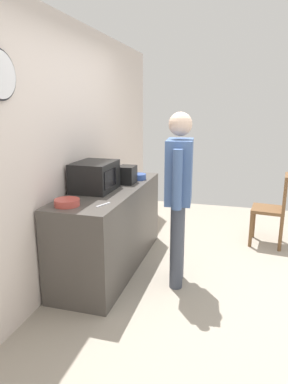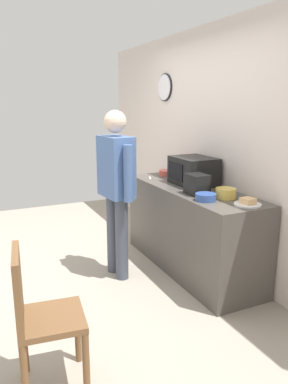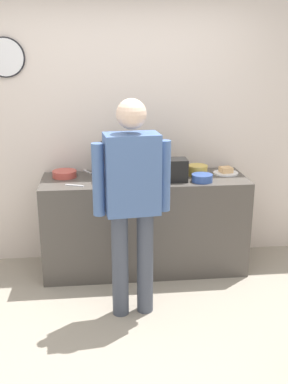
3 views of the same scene
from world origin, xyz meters
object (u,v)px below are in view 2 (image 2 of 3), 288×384
Objects in this scene: wooden_chair at (38,313)px; spoon_utensil at (150,178)px; fork_utensil at (188,176)px; sandwich_plate at (248,203)px; microwave at (193,171)px; cereal_bowl at (168,173)px; person_standing at (116,182)px; toaster at (197,184)px; mixing_bowl at (206,197)px; salad_bowl at (226,193)px.

spoon_utensil is at bearing 137.39° from wooden_chair.
fork_utensil is at bearing 128.51° from wooden_chair.
wooden_chair is (1.76, -1.62, -0.39)m from spoon_utensil.
sandwich_plate is 1.95m from wooden_chair.
microwave is 2.09× the size of sandwich_plate.
cereal_bowl is 1.06m from person_standing.
toaster is at bearing -160.87° from sandwich_plate.
mixing_bowl is 1.12× the size of fork_utensil.
salad_bowl is 1.25m from cereal_bowl.
microwave reaches higher than fork_utensil.
microwave is 0.29× the size of person_standing.
salad_bowl reaches higher than sandwich_plate.
wooden_chair is (0.62, -1.63, -0.42)m from mixing_bowl.
person_standing is (-0.44, -0.67, -0.00)m from toaster.
microwave is at bearing 87.75° from person_standing.
person_standing reaches higher than fork_utensil.
mixing_bowl is at bearing -139.84° from sandwich_plate.
cereal_bowl is at bearing -141.08° from fork_utensil.
microwave is at bearing 157.00° from mixing_bowl.
spoon_utensil is 0.10× the size of person_standing.
toaster is at bearing -146.81° from salad_bowl.
sandwich_plate is at bearing 40.16° from mixing_bowl.
wooden_chair is at bearing -71.53° from salad_bowl.
person_standing reaches higher than spoon_utensil.
fork_utensil is at bearing 38.92° from cereal_bowl.
person_standing is at bearing -138.55° from sandwich_plate.
microwave is 2.94× the size of fork_utensil.
wooden_chair is (1.30, -1.02, -0.48)m from person_standing.
mixing_bowl is at bearing -23.57° from fork_utensil.
fork_utensil is (-0.39, 0.18, -0.15)m from microwave.
mixing_bowl reaches higher than sandwich_plate.
microwave is 2.23× the size of cereal_bowl.
microwave reaches higher than cereal_bowl.
fork_utensil is 0.48m from spoon_utensil.
sandwich_plate is 1.26× the size of mixing_bowl.
spoon_utensil is (-1.14, -0.23, -0.04)m from salad_bowl.
fork_utensil is (0.21, 0.17, -0.03)m from cereal_bowl.
toaster reaches higher than fork_utensil.
salad_bowl is at bearing 108.47° from wooden_chair.
salad_bowl is at bearing -175.31° from sandwich_plate.
person_standing is (-0.68, -0.61, 0.06)m from mixing_bowl.
mixing_bowl is 1.13m from fork_utensil.
wooden_chair is at bearing -42.61° from spoon_utensil.
sandwich_plate is 1.45m from spoon_utensil.
sandwich_plate is 1.41× the size of fork_utensil.
toaster reaches higher than salad_bowl.
fork_utensil is 0.10× the size of person_standing.
salad_bowl is 1.01× the size of mixing_bowl.
microwave is 2.63× the size of mixing_bowl.
microwave is 0.89m from person_standing.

